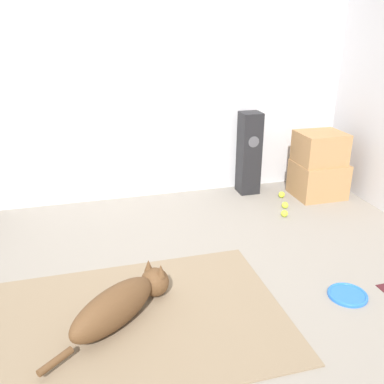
{
  "coord_description": "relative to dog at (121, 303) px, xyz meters",
  "views": [
    {
      "loc": [
        -0.24,
        -2.13,
        1.75
      ],
      "look_at": [
        0.61,
        0.97,
        0.45
      ],
      "focal_mm": 40.0,
      "sensor_mm": 36.0,
      "label": 1
    }
  ],
  "objects": [
    {
      "name": "tennis_ball_loose_on_carpet",
      "position": [
        1.67,
        1.12,
        -0.1
      ],
      "size": [
        0.07,
        0.07,
        0.07
      ],
      "color": "#C6E033",
      "rests_on": "ground_plane"
    },
    {
      "name": "cardboard_box_lower",
      "position": [
        2.24,
        1.51,
        0.05
      ],
      "size": [
        0.5,
        0.43,
        0.37
      ],
      "color": "#A87A4C",
      "rests_on": "ground_plane"
    },
    {
      "name": "frisbee",
      "position": [
        1.51,
        -0.15,
        -0.12
      ],
      "size": [
        0.27,
        0.27,
        0.03
      ],
      "color": "blue",
      "rests_on": "ground_plane"
    },
    {
      "name": "floor_speaker",
      "position": [
        1.57,
        1.81,
        0.3
      ],
      "size": [
        0.21,
        0.21,
        0.87
      ],
      "color": "black",
      "rests_on": "ground_plane"
    },
    {
      "name": "dog",
      "position": [
        0.0,
        0.0,
        0.0
      ],
      "size": [
        0.83,
        0.7,
        0.25
      ],
      "color": "brown",
      "rests_on": "area_rug"
    },
    {
      "name": "cardboard_box_upper",
      "position": [
        2.23,
        1.52,
        0.39
      ],
      "size": [
        0.46,
        0.4,
        0.32
      ],
      "color": "#A87A4C",
      "rests_on": "cardboard_box_lower"
    },
    {
      "name": "wall_back",
      "position": [
        0.09,
        2.02,
        1.14
      ],
      "size": [
        8.0,
        0.06,
        2.55
      ],
      "color": "silver",
      "rests_on": "ground_plane"
    },
    {
      "name": "area_rug",
      "position": [
        0.09,
        -0.02,
        -0.13
      ],
      "size": [
        1.86,
        1.3,
        0.01
      ],
      "color": "#847056",
      "rests_on": "ground_plane"
    },
    {
      "name": "ground_plane",
      "position": [
        0.09,
        -0.08,
        -0.13
      ],
      "size": [
        12.0,
        12.0,
        0.0
      ],
      "primitive_type": "plane",
      "color": "gray"
    },
    {
      "name": "tennis_ball_near_speaker",
      "position": [
        1.86,
        1.56,
        -0.1
      ],
      "size": [
        0.07,
        0.07,
        0.07
      ],
      "color": "#C6E033",
      "rests_on": "ground_plane"
    },
    {
      "name": "tennis_ball_by_boxes",
      "position": [
        1.77,
        1.3,
        -0.1
      ],
      "size": [
        0.07,
        0.07,
        0.07
      ],
      "color": "#C6E033",
      "rests_on": "ground_plane"
    }
  ]
}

